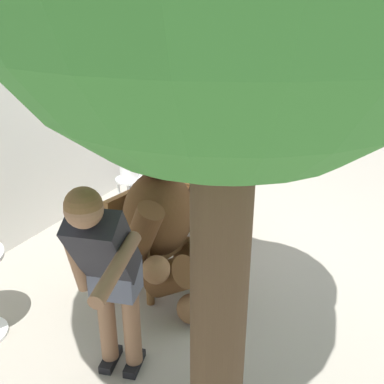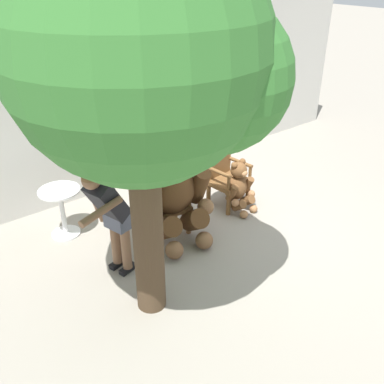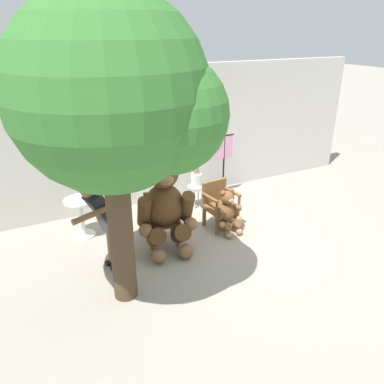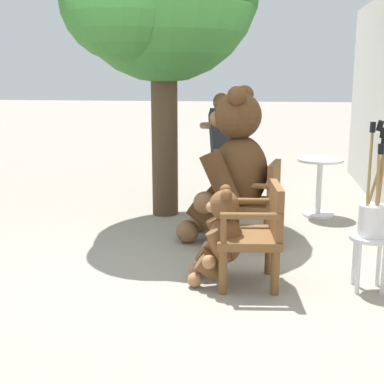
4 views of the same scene
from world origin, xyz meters
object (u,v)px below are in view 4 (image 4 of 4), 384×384
object	(u,v)px
person_visitor	(223,144)
round_side_table	(319,180)
wooden_chair_left	(257,199)
white_stool	(370,248)
teddy_bear_large	(232,167)
teddy_bear_small	(221,236)
brush_bucket	(373,212)
wooden_chair_right	(255,231)

from	to	relation	value
person_visitor	round_side_table	world-z (taller)	person_visitor
wooden_chair_left	white_stool	size ratio (longest dim) A/B	1.87
teddy_bear_large	teddy_bear_small	bearing A→B (deg)	-0.88
person_visitor	brush_bucket	distance (m)	2.65
round_side_table	wooden_chair_right	bearing A→B (deg)	-17.55
wooden_chair_left	white_stool	world-z (taller)	wooden_chair_left
person_visitor	teddy_bear_large	bearing A→B (deg)	9.57
wooden_chair_right	person_visitor	xyz separation A→B (m)	(-2.24, -0.45, 0.44)
brush_bucket	round_side_table	distance (m)	2.39
teddy_bear_large	teddy_bear_small	size ratio (longest dim) A/B	1.95
person_visitor	wooden_chair_right	bearing A→B (deg)	11.24
person_visitor	round_side_table	distance (m)	1.29
person_visitor	round_side_table	size ratio (longest dim) A/B	2.10
teddy_bear_large	round_side_table	size ratio (longest dim) A/B	2.27
white_stool	round_side_table	size ratio (longest dim) A/B	0.64
teddy_bear_large	round_side_table	world-z (taller)	teddy_bear_large
teddy_bear_small	brush_bucket	size ratio (longest dim) A/B	0.89
white_stool	round_side_table	xyz separation A→B (m)	(-2.38, -0.18, 0.09)
round_side_table	brush_bucket	bearing A→B (deg)	4.49
wooden_chair_right	round_side_table	bearing A→B (deg)	162.45
wooden_chair_left	round_side_table	xyz separation A→B (m)	(-1.21, 0.75, -0.01)
wooden_chair_left	teddy_bear_small	distance (m)	1.21
wooden_chair_left	teddy_bear_small	bearing A→B (deg)	-13.67
teddy_bear_large	brush_bucket	distance (m)	1.70
wooden_chair_left	teddy_bear_large	bearing A→B (deg)	-95.36
teddy_bear_small	teddy_bear_large	bearing A→B (deg)	179.12
white_stool	brush_bucket	world-z (taller)	brush_bucket
teddy_bear_large	person_visitor	bearing A→B (deg)	-170.43
round_side_table	teddy_bear_small	bearing A→B (deg)	-23.51
white_stool	brush_bucket	size ratio (longest dim) A/B	0.49
brush_bucket	white_stool	bearing A→B (deg)	-48.33
teddy_bear_large	wooden_chair_left	bearing A→B (deg)	84.64
wooden_chair_left	wooden_chair_right	size ratio (longest dim) A/B	1.00
wooden_chair_right	white_stool	world-z (taller)	wooden_chair_right
teddy_bear_large	brush_bucket	size ratio (longest dim) A/B	1.74
wooden_chair_left	brush_bucket	world-z (taller)	brush_bucket
teddy_bear_small	person_visitor	xyz separation A→B (m)	(-2.25, -0.16, 0.50)
wooden_chair_left	wooden_chair_right	xyz separation A→B (m)	(1.16, 0.00, 0.00)
wooden_chair_right	teddy_bear_large	xyz separation A→B (m)	(-1.19, -0.27, 0.34)
brush_bucket	wooden_chair_left	bearing A→B (deg)	-141.23
wooden_chair_left	wooden_chair_right	world-z (taller)	same
teddy_bear_large	white_stool	world-z (taller)	teddy_bear_large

